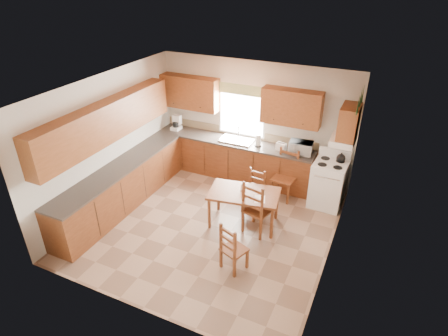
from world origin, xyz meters
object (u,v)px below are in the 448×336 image
at_px(dining_table, 244,208).
at_px(chair_far_right, 284,176).
at_px(microwave, 301,148).
at_px(chair_near_right, 258,207).
at_px(stove, 328,184).
at_px(chair_near_left, 234,246).
at_px(chair_far_left, 253,192).

xyz_separation_m(dining_table, chair_far_right, (0.43, 1.20, 0.19)).
relative_size(microwave, chair_near_right, 0.41).
distance_m(stove, chair_far_right, 0.91).
relative_size(stove, chair_near_left, 1.07).
bearing_deg(chair_far_right, stove, 16.75).
bearing_deg(dining_table, stove, 35.61).
distance_m(stove, chair_far_left, 1.58).
bearing_deg(chair_far_right, dining_table, -102.01).
height_order(stove, chair_far_right, chair_far_right).
distance_m(stove, chair_near_right, 1.77).
distance_m(microwave, dining_table, 1.87).
xyz_separation_m(chair_far_left, chair_far_right, (0.41, 0.74, 0.10)).
distance_m(dining_table, chair_far_right, 1.29).
bearing_deg(stove, chair_near_right, -121.63).
bearing_deg(microwave, dining_table, -116.23).
relative_size(stove, chair_near_right, 0.88).
distance_m(chair_near_left, chair_near_right, 1.08).
height_order(stove, dining_table, stove).
xyz_separation_m(microwave, chair_far_right, (-0.20, -0.42, -0.51)).
height_order(dining_table, chair_far_left, chair_far_left).
distance_m(stove, microwave, 0.95).
height_order(chair_near_right, chair_far_left, chair_near_right).
relative_size(dining_table, chair_far_right, 1.21).
xyz_separation_m(dining_table, chair_near_right, (0.33, -0.12, 0.20)).
xyz_separation_m(stove, chair_far_right, (-0.90, -0.14, 0.06)).
relative_size(chair_near_right, chair_far_right, 1.01).
xyz_separation_m(chair_near_left, chair_far_right, (0.10, 2.40, 0.09)).
distance_m(chair_near_right, chair_far_right, 1.32).
bearing_deg(chair_near_left, microwave, -74.77).
distance_m(dining_table, chair_near_right, 0.40).
xyz_separation_m(stove, chair_near_right, (-1.00, -1.46, 0.07)).
xyz_separation_m(dining_table, chair_far_left, (0.02, 0.46, 0.09)).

